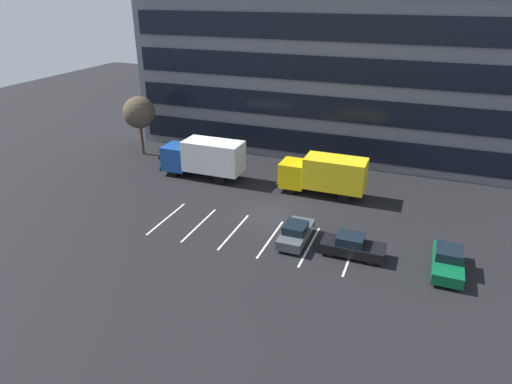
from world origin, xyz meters
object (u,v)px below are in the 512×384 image
Objects in this scene: bare_tree at (139,113)px; sedan_black at (352,246)px; sedan_charcoal at (296,233)px; box_truck_yellow_all at (324,174)px; sedan_forest at (448,261)px; box_truck_blue at (204,157)px.

sedan_black is at bearing -26.16° from bare_tree.
sedan_charcoal is 0.66× the size of bare_tree.
sedan_black reaches higher than sedan_charcoal.
box_truck_yellow_all reaches higher than sedan_charcoal.
box_truck_yellow_all is 1.71× the size of sedan_forest.
box_truck_yellow_all is at bearing 90.63° from sedan_charcoal.
sedan_black is at bearing -5.20° from sedan_charcoal.
box_truck_blue is 1.26× the size of bare_tree.
box_truck_blue is 13.85m from sedan_charcoal.
box_truck_blue is 1.06× the size of box_truck_yellow_all.
sedan_forest is (5.79, 0.31, 0.03)m from sedan_black.
sedan_black is at bearing -29.25° from box_truck_blue.
sedan_forest is at bearing -40.34° from box_truck_yellow_all.
bare_tree is at bearing 171.01° from box_truck_yellow_all.
bare_tree is (-20.04, 3.17, 2.54)m from box_truck_yellow_all.
bare_tree reaches higher than sedan_forest.
sedan_forest is (20.88, -8.14, -1.29)m from box_truck_blue.
sedan_black is 0.67× the size of bare_tree.
bare_tree is at bearing 153.84° from sedan_black.
bare_tree is (-8.97, 3.37, 2.43)m from box_truck_blue.
sedan_black is (4.02, -8.65, -1.20)m from box_truck_yellow_all.
sedan_forest reaches higher than sedan_black.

